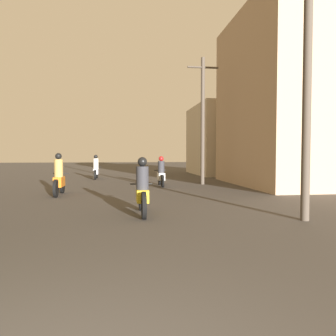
{
  "coord_description": "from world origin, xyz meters",
  "views": [
    {
      "loc": [
        0.42,
        -1.69,
        1.57
      ],
      "look_at": [
        2.93,
        16.13,
        0.79
      ],
      "focal_mm": 35.0,
      "sensor_mm": 36.0,
      "label": 1
    }
  ],
  "objects_px": {
    "building_right_near": "(278,99)",
    "utility_pole_far": "(203,118)",
    "motorcycle_orange": "(59,178)",
    "motorcycle_silver": "(96,169)",
    "building_right_far": "(222,140)",
    "utility_pole_near": "(308,42)",
    "motorcycle_yellow": "(142,191)",
    "motorcycle_white": "(161,174)"
  },
  "relations": [
    {
      "from": "building_right_near",
      "to": "utility_pole_far",
      "type": "bearing_deg",
      "value": 167.71
    },
    {
      "from": "motorcycle_orange",
      "to": "motorcycle_silver",
      "type": "bearing_deg",
      "value": 87.48
    },
    {
      "from": "building_right_far",
      "to": "utility_pole_near",
      "type": "distance_m",
      "value": 17.78
    },
    {
      "from": "building_right_far",
      "to": "motorcycle_yellow",
      "type": "bearing_deg",
      "value": -113.88
    },
    {
      "from": "building_right_far",
      "to": "motorcycle_orange",
      "type": "bearing_deg",
      "value": -130.56
    },
    {
      "from": "utility_pole_near",
      "to": "motorcycle_silver",
      "type": "bearing_deg",
      "value": 113.12
    },
    {
      "from": "motorcycle_orange",
      "to": "motorcycle_silver",
      "type": "relative_size",
      "value": 1.0
    },
    {
      "from": "motorcycle_white",
      "to": "utility_pole_near",
      "type": "bearing_deg",
      "value": -75.61
    },
    {
      "from": "building_right_far",
      "to": "utility_pole_near",
      "type": "relative_size",
      "value": 0.86
    },
    {
      "from": "motorcycle_orange",
      "to": "building_right_far",
      "type": "distance_m",
      "value": 15.53
    },
    {
      "from": "motorcycle_yellow",
      "to": "motorcycle_orange",
      "type": "distance_m",
      "value": 5.27
    },
    {
      "from": "motorcycle_yellow",
      "to": "motorcycle_silver",
      "type": "height_order",
      "value": "motorcycle_silver"
    },
    {
      "from": "motorcycle_yellow",
      "to": "building_right_far",
      "type": "relative_size",
      "value": 0.28
    },
    {
      "from": "building_right_near",
      "to": "utility_pole_far",
      "type": "height_order",
      "value": "building_right_near"
    },
    {
      "from": "motorcycle_yellow",
      "to": "building_right_far",
      "type": "distance_m",
      "value": 17.73
    },
    {
      "from": "building_right_far",
      "to": "motorcycle_white",
      "type": "bearing_deg",
      "value": -123.53
    },
    {
      "from": "motorcycle_orange",
      "to": "building_right_near",
      "type": "xyz_separation_m",
      "value": [
        10.15,
        2.82,
        3.68
      ]
    },
    {
      "from": "motorcycle_silver",
      "to": "building_right_far",
      "type": "distance_m",
      "value": 10.14
    },
    {
      "from": "motorcycle_yellow",
      "to": "motorcycle_white",
      "type": "distance_m",
      "value": 7.54
    },
    {
      "from": "motorcycle_silver",
      "to": "building_right_near",
      "type": "bearing_deg",
      "value": -36.29
    },
    {
      "from": "motorcycle_silver",
      "to": "utility_pole_far",
      "type": "height_order",
      "value": "utility_pole_far"
    },
    {
      "from": "motorcycle_yellow",
      "to": "utility_pole_far",
      "type": "height_order",
      "value": "utility_pole_far"
    },
    {
      "from": "motorcycle_orange",
      "to": "building_right_far",
      "type": "bearing_deg",
      "value": 52.2
    },
    {
      "from": "motorcycle_silver",
      "to": "building_right_far",
      "type": "xyz_separation_m",
      "value": [
        9.27,
        3.59,
        2.02
      ]
    },
    {
      "from": "motorcycle_orange",
      "to": "motorcycle_silver",
      "type": "distance_m",
      "value": 8.15
    },
    {
      "from": "motorcycle_white",
      "to": "utility_pole_near",
      "type": "xyz_separation_m",
      "value": [
        2.38,
        -8.69,
        3.57
      ]
    },
    {
      "from": "motorcycle_yellow",
      "to": "motorcycle_silver",
      "type": "relative_size",
      "value": 0.98
    },
    {
      "from": "motorcycle_yellow",
      "to": "utility_pole_far",
      "type": "xyz_separation_m",
      "value": [
        3.6,
        8.02,
        2.79
      ]
    },
    {
      "from": "motorcycle_silver",
      "to": "utility_pole_near",
      "type": "height_order",
      "value": "utility_pole_near"
    },
    {
      "from": "motorcycle_yellow",
      "to": "motorcycle_orange",
      "type": "xyz_separation_m",
      "value": [
        -2.89,
        4.4,
        0.03
      ]
    },
    {
      "from": "building_right_far",
      "to": "utility_pole_near",
      "type": "bearing_deg",
      "value": -100.99
    },
    {
      "from": "motorcycle_yellow",
      "to": "utility_pole_near",
      "type": "distance_m",
      "value": 5.32
    },
    {
      "from": "motorcycle_orange",
      "to": "building_right_far",
      "type": "xyz_separation_m",
      "value": [
        10.02,
        11.7,
        1.98
      ]
    },
    {
      "from": "motorcycle_silver",
      "to": "utility_pole_far",
      "type": "distance_m",
      "value": 7.8
    },
    {
      "from": "motorcycle_white",
      "to": "motorcycle_yellow",
      "type": "bearing_deg",
      "value": -101.41
    },
    {
      "from": "motorcycle_white",
      "to": "utility_pole_far",
      "type": "xyz_separation_m",
      "value": [
        2.23,
        0.61,
        2.81
      ]
    },
    {
      "from": "building_right_near",
      "to": "motorcycle_orange",
      "type": "bearing_deg",
      "value": -164.47
    },
    {
      "from": "building_right_near",
      "to": "motorcycle_white",
      "type": "bearing_deg",
      "value": 178.18
    },
    {
      "from": "motorcycle_orange",
      "to": "motorcycle_white",
      "type": "bearing_deg",
      "value": 38.01
    },
    {
      "from": "motorcycle_white",
      "to": "building_right_far",
      "type": "xyz_separation_m",
      "value": [
        5.76,
        8.7,
        2.04
      ]
    },
    {
      "from": "utility_pole_far",
      "to": "motorcycle_silver",
      "type": "bearing_deg",
      "value": 141.94
    },
    {
      "from": "motorcycle_white",
      "to": "building_right_near",
      "type": "bearing_deg",
      "value": -2.76
    }
  ]
}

